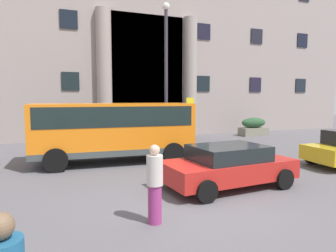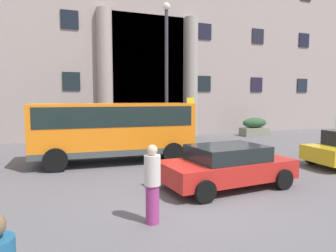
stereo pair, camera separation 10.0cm
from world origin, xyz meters
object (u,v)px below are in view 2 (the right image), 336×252
object	(u,v)px
hedge_planter_entrance_right	(77,132)
pedestrian_woman_with_bag	(152,184)
hedge_planter_far_east	(255,127)
bus_stop_sign	(190,117)
lamppost_plaza_centre	(166,65)
orange_minibus	(114,127)
parked_coupe_end	(227,165)

from	to	relation	value
hedge_planter_entrance_right	pedestrian_woman_with_bag	size ratio (longest dim) A/B	1.15
hedge_planter_far_east	bus_stop_sign	bearing A→B (deg)	-153.22
hedge_planter_entrance_right	lamppost_plaza_centre	size ratio (longest dim) A/B	0.26
bus_stop_sign	lamppost_plaza_centre	size ratio (longest dim) A/B	0.36
orange_minibus	lamppost_plaza_centre	size ratio (longest dim) A/B	0.87
lamppost_plaza_centre	parked_coupe_end	bearing A→B (deg)	-96.54
hedge_planter_entrance_right	lamppost_plaza_centre	bearing A→B (deg)	-28.90
bus_stop_sign	hedge_planter_far_east	xyz separation A→B (m)	(6.82, 3.44, -1.07)
bus_stop_sign	lamppost_plaza_centre	world-z (taller)	lamppost_plaza_centre
hedge_planter_far_east	hedge_planter_entrance_right	world-z (taller)	hedge_planter_entrance_right
hedge_planter_entrance_right	lamppost_plaza_centre	world-z (taller)	lamppost_plaza_centre
pedestrian_woman_with_bag	orange_minibus	bearing A→B (deg)	-132.87
hedge_planter_entrance_right	parked_coupe_end	bearing A→B (deg)	-69.87
hedge_planter_entrance_right	parked_coupe_end	world-z (taller)	hedge_planter_entrance_right
pedestrian_woman_with_bag	hedge_planter_entrance_right	bearing A→B (deg)	-125.68
hedge_planter_far_east	parked_coupe_end	size ratio (longest dim) A/B	0.49
bus_stop_sign	orange_minibus	bearing A→B (deg)	-156.69
parked_coupe_end	pedestrian_woman_with_bag	xyz separation A→B (m)	(-3.00, -1.75, 0.21)
orange_minibus	pedestrian_woman_with_bag	world-z (taller)	orange_minibus
orange_minibus	hedge_planter_far_east	world-z (taller)	orange_minibus
orange_minibus	bus_stop_sign	world-z (taller)	bus_stop_sign
orange_minibus	parked_coupe_end	world-z (taller)	orange_minibus
hedge_planter_far_east	parked_coupe_end	xyz separation A→B (m)	(-8.80, -10.28, 0.05)
lamppost_plaza_centre	pedestrian_woman_with_bag	bearing A→B (deg)	-112.64
orange_minibus	parked_coupe_end	bearing A→B (deg)	-58.85
lamppost_plaza_centre	hedge_planter_far_east	bearing A→B (deg)	19.37
orange_minibus	lamppost_plaza_centre	world-z (taller)	lamppost_plaza_centre
orange_minibus	hedge_planter_far_east	xyz separation A→B (m)	(11.34, 5.39, -0.89)
bus_stop_sign	lamppost_plaza_centre	xyz separation A→B (m)	(-1.12, 0.65, 2.80)
bus_stop_sign	hedge_planter_entrance_right	world-z (taller)	bus_stop_sign
hedge_planter_far_east	pedestrian_woman_with_bag	bearing A→B (deg)	-134.42
orange_minibus	bus_stop_sign	size ratio (longest dim) A/B	2.43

